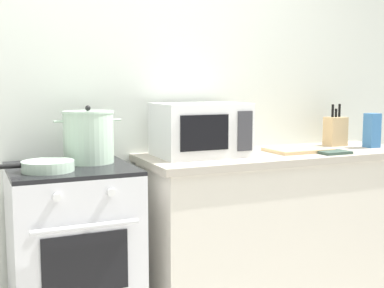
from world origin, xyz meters
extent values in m
cube|color=silver|center=(0.30, 0.97, 1.25)|extent=(4.40, 0.10, 2.50)
cube|color=beige|center=(0.90, 0.62, 0.44)|extent=(1.64, 0.56, 0.88)
cube|color=#ADA393|center=(0.90, 0.62, 0.90)|extent=(1.70, 0.60, 0.04)
cube|color=silver|center=(-0.35, 0.60, 0.45)|extent=(0.60, 0.60, 0.90)
cube|color=black|center=(-0.35, 0.60, 0.91)|extent=(0.60, 0.60, 0.02)
cube|color=black|center=(-0.35, 0.30, 0.52)|extent=(0.39, 0.01, 0.28)
cylinder|color=silver|center=(-0.35, 0.27, 0.70)|extent=(0.48, 0.02, 0.02)
cylinder|color=silver|center=(-0.47, 0.29, 0.84)|extent=(0.04, 0.02, 0.04)
cylinder|color=silver|center=(-0.23, 0.29, 0.84)|extent=(0.04, 0.02, 0.04)
cylinder|color=#B8D5BD|center=(-0.24, 0.68, 1.05)|extent=(0.26, 0.26, 0.26)
cylinder|color=#B8D5BD|center=(-0.24, 0.68, 1.18)|extent=(0.27, 0.27, 0.01)
sphere|color=black|center=(-0.24, 0.68, 1.20)|extent=(0.03, 0.03, 0.03)
cylinder|color=#B8D5BD|center=(-0.39, 0.68, 1.14)|extent=(0.05, 0.01, 0.01)
cylinder|color=#B8D5BD|center=(-0.09, 0.68, 1.14)|extent=(0.05, 0.01, 0.01)
cylinder|color=#B8D5BD|center=(-0.47, 0.50, 0.95)|extent=(0.24, 0.24, 0.05)
cube|color=white|center=(0.40, 0.68, 1.07)|extent=(0.50, 0.36, 0.30)
cube|color=black|center=(0.34, 0.50, 1.07)|extent=(0.28, 0.01, 0.19)
cube|color=#38383D|center=(0.58, 0.50, 1.07)|extent=(0.09, 0.01, 0.22)
cube|color=tan|center=(1.01, 0.60, 0.93)|extent=(0.36, 0.26, 0.02)
cube|color=tan|center=(1.42, 0.74, 1.02)|extent=(0.13, 0.10, 0.19)
cylinder|color=black|center=(1.39, 0.74, 1.15)|extent=(0.02, 0.02, 0.08)
cylinder|color=black|center=(1.42, 0.74, 1.14)|extent=(0.02, 0.02, 0.06)
cylinder|color=black|center=(1.44, 0.74, 1.15)|extent=(0.02, 0.02, 0.09)
cube|color=teal|center=(1.57, 0.57, 1.03)|extent=(0.08, 0.08, 0.22)
cube|color=#384C42|center=(1.15, 0.44, 0.93)|extent=(0.18, 0.14, 0.02)
camera|label=1|loc=(-0.80, -1.88, 1.32)|focal=46.80mm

